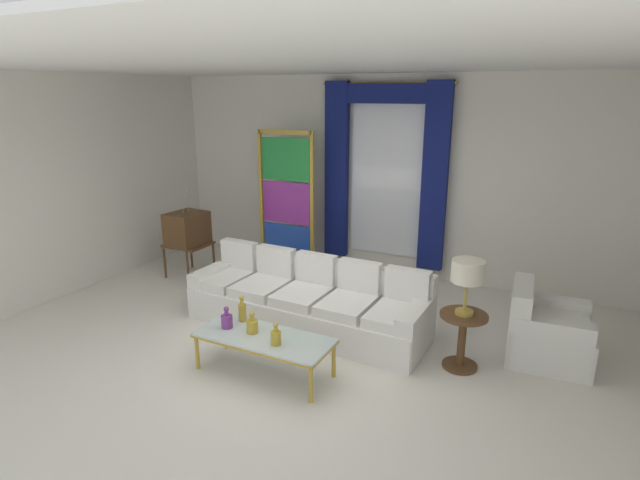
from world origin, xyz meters
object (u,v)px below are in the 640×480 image
bottle_blue_decanter (242,311)px  bottle_amber_squat (252,325)px  couch_white_long (310,301)px  armchair_white (544,333)px  round_side_table (462,336)px  bottle_ruby_flask (276,337)px  peacock_figurine (298,269)px  vintage_tv (187,230)px  stained_glass_divider (286,206)px  coffee_table (264,339)px  table_lamp_brass (468,274)px  bottle_crystal_tall (227,320)px

bottle_blue_decanter → bottle_amber_squat: bearing=-35.9°
couch_white_long → armchair_white: bearing=8.8°
round_side_table → bottle_ruby_flask: bearing=-144.7°
bottle_blue_decanter → armchair_white: armchair_white is taller
bottle_ruby_flask → round_side_table: bearing=35.3°
armchair_white → bottle_ruby_flask: bearing=-143.7°
round_side_table → peacock_figurine: bearing=153.0°
vintage_tv → stained_glass_divider: bearing=34.8°
couch_white_long → peacock_figurine: size_ratio=4.91×
coffee_table → table_lamp_brass: table_lamp_brass is taller
stained_glass_divider → bottle_amber_squat: bearing=-66.4°
couch_white_long → table_lamp_brass: table_lamp_brass is taller
bottle_crystal_tall → stained_glass_divider: bearing=108.0°
stained_glass_divider → bottle_blue_decanter: bearing=-69.6°
vintage_tv → peacock_figurine: vintage_tv is taller
stained_glass_divider → peacock_figurine: (0.42, -0.39, -0.84)m
couch_white_long → bottle_ruby_flask: 1.32m
coffee_table → bottle_crystal_tall: 0.46m
coffee_table → bottle_ruby_flask: (0.20, -0.09, 0.12)m
couch_white_long → bottle_amber_squat: 1.18m
bottle_crystal_tall → coffee_table: bearing=0.8°
couch_white_long → table_lamp_brass: 2.00m
bottle_ruby_flask → vintage_tv: (-2.78, 1.98, 0.24)m
round_side_table → stained_glass_divider: bearing=150.3°
bottle_amber_squat → vintage_tv: vintage_tv is taller
stained_glass_divider → peacock_figurine: bearing=-43.4°
coffee_table → bottle_blue_decanter: 0.46m
armchair_white → peacock_figurine: bearing=167.1°
stained_glass_divider → round_side_table: stained_glass_divider is taller
bottle_crystal_tall → bottle_amber_squat: size_ratio=1.01×
bottle_blue_decanter → peacock_figurine: bottle_blue_decanter is taller
couch_white_long → bottle_ruby_flask: couch_white_long is taller
stained_glass_divider → table_lamp_brass: (3.08, -1.76, -0.03)m
vintage_tv → table_lamp_brass: (4.33, -0.89, 0.30)m
bottle_amber_squat → bottle_blue_decanter: bearing=144.1°
coffee_table → bottle_blue_decanter: size_ratio=4.73×
coffee_table → bottle_ruby_flask: size_ratio=6.14×
coffee_table → bottle_blue_decanter: bearing=153.4°
bottle_crystal_tall → round_side_table: bearing=24.8°
table_lamp_brass → bottle_crystal_tall: bearing=-155.2°
peacock_figurine → bottle_ruby_flask: bearing=-65.4°
bottle_amber_squat → armchair_white: armchair_white is taller
couch_white_long → bottle_crystal_tall: (-0.33, -1.19, 0.18)m
bottle_blue_decanter → bottle_ruby_flask: size_ratio=1.30×
coffee_table → peacock_figurine: bearing=111.3°
bottle_amber_squat → peacock_figurine: bottle_amber_squat is taller
peacock_figurine → table_lamp_brass: bearing=-27.0°
armchair_white → table_lamp_brass: (-0.74, -0.58, 0.74)m
bottle_ruby_flask → vintage_tv: size_ratio=0.17×
coffee_table → armchair_white: 2.95m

